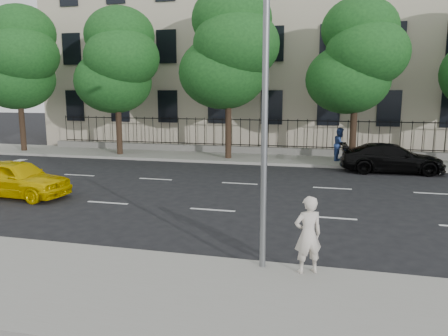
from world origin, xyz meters
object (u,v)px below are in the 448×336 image
(street_light, at_px, (270,40))
(black_sedan, at_px, (392,158))
(yellow_taxi, at_px, (16,178))
(woman_near, at_px, (308,235))

(street_light, height_order, black_sedan, street_light)
(yellow_taxi, bearing_deg, street_light, -108.38)
(street_light, xyz_separation_m, woman_near, (0.99, -0.63, -4.14))
(yellow_taxi, distance_m, woman_near, 12.37)
(woman_near, bearing_deg, yellow_taxi, -49.33)
(street_light, relative_size, yellow_taxi, 1.88)
(street_light, height_order, woman_near, street_light)
(black_sedan, height_order, woman_near, woman_near)
(yellow_taxi, height_order, woman_near, woman_near)
(street_light, bearing_deg, black_sedan, 71.83)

